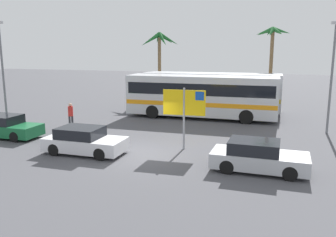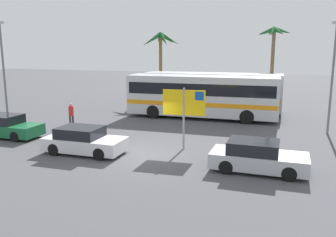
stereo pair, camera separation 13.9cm
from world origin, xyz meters
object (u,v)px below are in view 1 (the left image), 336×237
(bus_rear_coach, at_px, (211,90))
(car_white, at_px, (84,141))
(ferry_sign, at_px, (185,105))
(car_green, at_px, (4,127))
(bus_front_coach, at_px, (201,95))
(pedestrian_by_bus, at_px, (71,113))
(car_silver, at_px, (258,157))

(bus_rear_coach, xyz_separation_m, car_white, (-3.94, -13.69, -1.15))
(ferry_sign, distance_m, car_green, 11.00)
(bus_front_coach, distance_m, car_white, 11.31)
(pedestrian_by_bus, bearing_deg, car_silver, -158.32)
(bus_front_coach, xyz_separation_m, ferry_sign, (0.90, -8.42, 0.54))
(ferry_sign, relative_size, car_white, 0.79)
(bus_front_coach, xyz_separation_m, car_silver, (4.71, -10.75, -1.15))
(car_white, height_order, car_silver, same)
(car_green, relative_size, pedestrian_by_bus, 2.62)
(ferry_sign, distance_m, car_white, 5.40)
(bus_front_coach, xyz_separation_m, pedestrian_by_bus, (-7.49, -5.80, -0.80))
(pedestrian_by_bus, bearing_deg, bus_front_coach, -98.48)
(car_white, distance_m, car_silver, 8.45)
(bus_rear_coach, distance_m, car_silver, 14.59)
(bus_front_coach, distance_m, car_silver, 11.79)
(car_silver, bearing_deg, bus_rear_coach, 109.66)
(car_green, bearing_deg, car_white, -13.09)
(pedestrian_by_bus, bearing_deg, bus_rear_coach, -87.16)
(bus_rear_coach, distance_m, ferry_sign, 11.53)
(bus_front_coach, distance_m, car_green, 13.52)
(bus_rear_coach, relative_size, pedestrian_by_bus, 6.66)
(car_silver, bearing_deg, ferry_sign, 150.17)
(bus_rear_coach, height_order, car_green, bus_rear_coach)
(car_silver, height_order, car_green, same)
(car_silver, relative_size, pedestrian_by_bus, 2.45)
(bus_front_coach, relative_size, pedestrian_by_bus, 6.66)
(bus_front_coach, distance_m, pedestrian_by_bus, 9.51)
(bus_rear_coach, height_order, car_silver, bus_rear_coach)
(pedestrian_by_bus, bearing_deg, car_green, 96.77)
(car_white, bearing_deg, car_green, 166.76)
(bus_front_coach, height_order, bus_rear_coach, same)
(bus_rear_coach, bearing_deg, car_white, -106.07)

